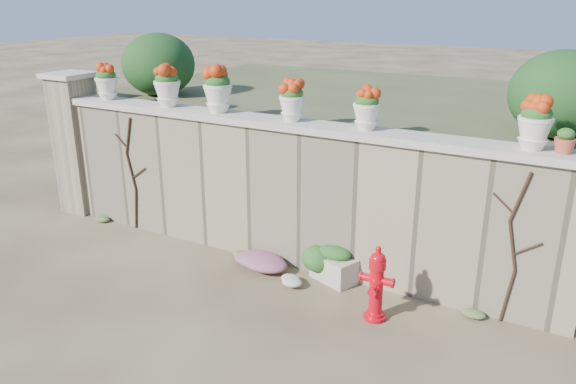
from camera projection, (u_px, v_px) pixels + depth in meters
The scene contains 21 objects.
ground at pixel (208, 313), 6.96m from camera, with size 80.00×80.00×0.00m, color #483924.
stone_wall at pixel (280, 195), 8.11m from camera, with size 8.00×0.40×2.00m, color gray.
wall_cap at pixel (280, 123), 7.76m from camera, with size 8.10×0.52×0.10m, color beige.
gate_pillar at pixel (77, 143), 9.93m from camera, with size 0.72×0.72×2.48m.
raised_fill at pixel (363, 146), 10.75m from camera, with size 9.00×6.00×2.00m, color #384C23.
back_shrub_left at pixel (159, 64), 10.06m from camera, with size 1.30×1.30×1.10m, color #143814.
back_shrub_right at pixel (562, 94), 7.02m from camera, with size 1.30×1.30×1.10m, color #143814.
vine_left at pixel (132, 172), 9.16m from camera, with size 0.60×0.04×1.91m.
vine_right at pixel (513, 247), 6.45m from camera, with size 0.60×0.04×1.91m.
fire_hydrant at pixel (376, 283), 6.68m from camera, with size 0.41×0.29×0.96m.
planter_box at pixel (334, 265), 7.68m from camera, with size 0.69×0.55×0.51m.
green_shrub at pixel (310, 257), 7.73m from camera, with size 0.65×0.58×0.61m, color #1E5119.
magenta_clump at pixel (257, 259), 8.09m from camera, with size 0.99×0.66×0.26m, color #CB2892.
white_flowers at pixel (293, 281), 7.54m from camera, with size 0.50×0.40×0.18m, color white.
urn_pot_0 at pixel (107, 82), 9.15m from camera, with size 0.37×0.37×0.58m.
urn_pot_1 at pixel (167, 86), 8.55m from camera, with size 0.40×0.40×0.63m.
urn_pot_2 at pixel (218, 90), 8.11m from camera, with size 0.42×0.42×0.66m.
urn_pot_3 at pixel (292, 101), 7.57m from camera, with size 0.35×0.35×0.55m.
urn_pot_4 at pixel (367, 109), 7.07m from camera, with size 0.35×0.35×0.55m.
urn_pot_5 at pixel (535, 124), 6.16m from camera, with size 0.38×0.38×0.59m.
terracotta_pot at pixel (565, 142), 6.06m from camera, with size 0.23×0.23×0.27m.
Camera 1 is at (3.83, -4.81, 3.73)m, focal length 35.00 mm.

